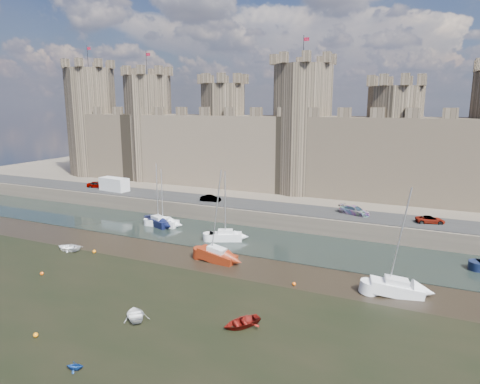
% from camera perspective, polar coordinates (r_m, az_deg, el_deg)
% --- Properties ---
extents(ground, '(160.00, 160.00, 0.00)m').
position_cam_1_polar(ground, '(42.11, -15.15, -15.02)').
color(ground, black).
rests_on(ground, ground).
extents(seaweed_patch, '(70.00, 34.00, 0.01)m').
position_cam_1_polar(seaweed_patch, '(38.31, -21.17, -18.27)').
color(seaweed_patch, black).
rests_on(seaweed_patch, ground).
extents(water_channel, '(160.00, 12.00, 0.08)m').
position_cam_1_polar(water_channel, '(60.96, -0.57, -6.11)').
color(water_channel, black).
rests_on(water_channel, ground).
extents(quay, '(160.00, 60.00, 2.50)m').
position_cam_1_polar(quay, '(93.54, 8.87, 0.79)').
color(quay, '#4C443A').
rests_on(quay, ground).
extents(road, '(160.00, 7.00, 0.10)m').
position_cam_1_polar(road, '(69.14, 2.96, -1.82)').
color(road, black).
rests_on(road, quay).
extents(castle, '(108.50, 11.00, 29.00)m').
position_cam_1_polar(castle, '(80.92, 6.31, 6.64)').
color(castle, '#42382B').
rests_on(castle, quay).
extents(car_0, '(4.04, 2.64, 1.28)m').
position_cam_1_polar(car_0, '(88.47, -18.56, 0.94)').
color(car_0, gray).
rests_on(car_0, quay).
extents(car_1, '(3.60, 1.78, 1.13)m').
position_cam_1_polar(car_1, '(72.04, -3.95, -0.86)').
color(car_1, gray).
rests_on(car_1, quay).
extents(car_2, '(4.99, 3.27, 1.34)m').
position_cam_1_polar(car_2, '(65.62, 15.03, -2.39)').
color(car_2, gray).
rests_on(car_2, quay).
extents(car_3, '(4.15, 2.76, 1.06)m').
position_cam_1_polar(car_3, '(64.42, 24.03, -3.40)').
color(car_3, gray).
rests_on(car_3, quay).
extents(van, '(6.07, 3.02, 2.54)m').
position_cam_1_polar(van, '(83.95, -16.42, 0.97)').
color(van, silver).
rests_on(van, quay).
extents(sailboat_0, '(4.88, 2.14, 8.94)m').
position_cam_1_polar(sailboat_0, '(67.35, -10.24, -3.96)').
color(sailboat_0, white).
rests_on(sailboat_0, ground).
extents(sailboat_1, '(5.23, 3.64, 9.78)m').
position_cam_1_polar(sailboat_1, '(67.66, -10.84, -3.86)').
color(sailboat_1, black).
rests_on(sailboat_1, ground).
extents(sailboat_2, '(4.81, 3.47, 9.70)m').
position_cam_1_polar(sailboat_2, '(59.47, -1.96, -5.82)').
color(sailboat_2, white).
rests_on(sailboat_2, ground).
extents(sailboat_4, '(4.98, 2.34, 11.26)m').
position_cam_1_polar(sailboat_4, '(52.06, -3.11, -8.38)').
color(sailboat_4, maroon).
rests_on(sailboat_4, ground).
extents(sailboat_5, '(5.43, 3.12, 11.02)m').
position_cam_1_polar(sailboat_5, '(46.09, 20.11, -11.87)').
color(sailboat_5, white).
rests_on(sailboat_5, ground).
extents(dinghy_1, '(1.54, 1.44, 0.66)m').
position_cam_1_polar(dinghy_1, '(34.89, -21.15, -20.81)').
color(dinghy_1, '#153F94').
rests_on(dinghy_1, ground).
extents(dinghy_2, '(3.78, 3.79, 0.65)m').
position_cam_1_polar(dinghy_2, '(40.44, -13.77, -15.60)').
color(dinghy_2, silver).
rests_on(dinghy_2, ground).
extents(dinghy_4, '(3.93, 4.04, 0.68)m').
position_cam_1_polar(dinghy_4, '(38.02, 0.18, -17.08)').
color(dinghy_4, maroon).
rests_on(dinghy_4, ground).
extents(dinghy_6, '(3.72, 2.76, 0.74)m').
position_cam_1_polar(dinghy_6, '(60.18, -21.91, -6.88)').
color(dinghy_6, white).
rests_on(dinghy_6, ground).
extents(buoy_0, '(0.40, 0.40, 0.40)m').
position_cam_1_polar(buoy_0, '(52.99, -24.92, -9.83)').
color(buoy_0, '#FB580B').
rests_on(buoy_0, ground).
extents(buoy_1, '(0.46, 0.46, 0.46)m').
position_cam_1_polar(buoy_1, '(57.94, -18.87, -7.51)').
color(buoy_1, orange).
rests_on(buoy_1, ground).
extents(buoy_2, '(0.41, 0.41, 0.41)m').
position_cam_1_polar(buoy_2, '(40.22, -25.58, -16.82)').
color(buoy_2, orange).
rests_on(buoy_2, ground).
extents(buoy_3, '(0.39, 0.39, 0.39)m').
position_cam_1_polar(buoy_3, '(46.01, 7.22, -12.06)').
color(buoy_3, '#F2580A').
rests_on(buoy_3, ground).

